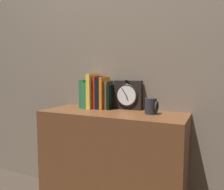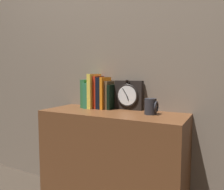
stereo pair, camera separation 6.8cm
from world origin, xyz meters
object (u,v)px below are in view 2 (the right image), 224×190
at_px(book_slot1_green, 91,95).
at_px(book_slot7_black, 112,97).
at_px(book_slot4_black, 102,93).
at_px(book_slot5_orange, 106,93).
at_px(book_slot2_yellow, 94,91).
at_px(clock, 129,95).
at_px(mug, 151,106).
at_px(book_slot3_red, 99,92).
at_px(book_slot6_brown, 109,95).
at_px(book_slot0_green, 87,93).

bearing_deg(book_slot1_green, book_slot7_black, 5.30).
xyz_separation_m(book_slot4_black, book_slot5_orange, (0.03, -0.00, 0.00)).
distance_m(book_slot1_green, book_slot2_yellow, 0.05).
bearing_deg(clock, mug, -28.90).
bearing_deg(book_slot3_red, mug, -9.90).
bearing_deg(book_slot4_black, clock, 11.43).
height_order(book_slot2_yellow, book_slot3_red, book_slot2_yellow).
xyz_separation_m(book_slot1_green, book_slot2_yellow, (0.03, -0.00, 0.03)).
relative_size(clock, book_slot6_brown, 1.06).
relative_size(book_slot6_brown, mug, 2.01).
xyz_separation_m(book_slot1_green, book_slot4_black, (0.10, 0.01, 0.02)).
xyz_separation_m(book_slot0_green, book_slot5_orange, (0.16, -0.00, 0.01)).
xyz_separation_m(book_slot5_orange, mug, (0.37, -0.07, -0.07)).
relative_size(book_slot2_yellow, book_slot4_black, 1.11).
xyz_separation_m(book_slot3_red, book_slot4_black, (0.03, -0.00, -0.00)).
xyz_separation_m(book_slot0_green, book_slot3_red, (0.10, 0.00, 0.01)).
relative_size(book_slot3_red, book_slot4_black, 1.03).
bearing_deg(book_slot7_black, book_slot5_orange, -171.61).
bearing_deg(book_slot0_green, book_slot3_red, 0.87).
distance_m(book_slot0_green, book_slot6_brown, 0.19).
bearing_deg(clock, book_slot7_black, -163.84).
bearing_deg(book_slot2_yellow, mug, -7.66).
bearing_deg(book_slot3_red, book_slot7_black, 1.73).
height_order(book_slot1_green, book_slot3_red, book_slot3_red).
distance_m(book_slot2_yellow, book_slot7_black, 0.15).
xyz_separation_m(book_slot7_black, mug, (0.32, -0.08, -0.04)).
bearing_deg(clock, book_slot6_brown, -168.18).
relative_size(book_slot2_yellow, mug, 2.52).
height_order(clock, mug, clock).
bearing_deg(mug, book_slot0_green, 172.12).
relative_size(book_slot1_green, book_slot7_black, 1.07).
distance_m(clock, book_slot6_brown, 0.14).
height_order(book_slot2_yellow, book_slot7_black, book_slot2_yellow).
height_order(book_slot2_yellow, book_slot6_brown, book_slot2_yellow).
relative_size(clock, book_slot0_green, 1.02).
height_order(book_slot0_green, book_slot7_black, book_slot0_green).
distance_m(book_slot0_green, book_slot3_red, 0.10).
bearing_deg(mug, book_slot6_brown, 166.55).
height_order(book_slot5_orange, mug, book_slot5_orange).
height_order(book_slot0_green, book_slot1_green, book_slot0_green).
bearing_deg(book_slot4_black, book_slot2_yellow, -170.19).
bearing_deg(book_slot3_red, book_slot5_orange, -3.67).
bearing_deg(book_slot6_brown, book_slot0_green, -177.32).
bearing_deg(book_slot2_yellow, book_slot0_green, 170.71).
relative_size(book_slot5_orange, book_slot7_black, 1.31).
distance_m(book_slot1_green, book_slot3_red, 0.07).
bearing_deg(book_slot5_orange, clock, 13.86).
height_order(book_slot4_black, mug, book_slot4_black).
bearing_deg(book_slot4_black, mug, -10.31).
height_order(clock, book_slot7_black, clock).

